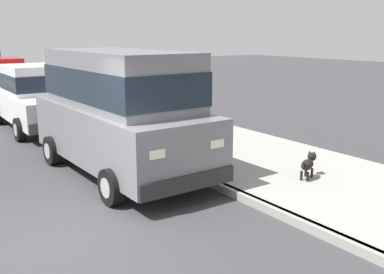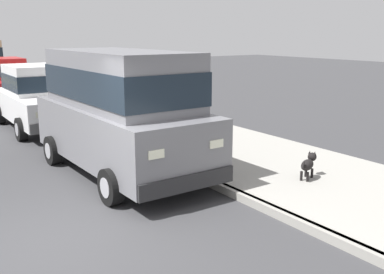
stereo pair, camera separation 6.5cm
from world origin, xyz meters
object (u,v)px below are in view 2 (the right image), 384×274
(car_grey_van, at_px, (120,107))
(fire_hydrant, at_px, (162,134))
(dog_black, at_px, (308,164))
(car_white_sedan, at_px, (39,96))
(car_red_hatchback, at_px, (4,81))

(car_grey_van, relative_size, fire_hydrant, 6.81)
(car_grey_van, height_order, dog_black, car_grey_van)
(car_white_sedan, relative_size, fire_hydrant, 6.37)
(car_white_sedan, bearing_deg, car_grey_van, -89.15)
(car_white_sedan, distance_m, dog_black, 8.72)
(dog_black, xyz_separation_m, fire_hydrant, (-1.12, 3.60, 0.05))
(car_grey_van, xyz_separation_m, dog_black, (2.62, -2.69, -0.97))
(car_grey_van, xyz_separation_m, fire_hydrant, (1.50, 0.92, -0.92))
(car_white_sedan, relative_size, car_red_hatchback, 1.21)
(car_grey_van, bearing_deg, fire_hydrant, 31.52)
(car_grey_van, relative_size, car_white_sedan, 1.07)
(car_grey_van, relative_size, car_red_hatchback, 1.29)
(car_red_hatchback, height_order, dog_black, car_red_hatchback)
(car_red_hatchback, height_order, fire_hydrant, car_red_hatchback)
(dog_black, height_order, fire_hydrant, fire_hydrant)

